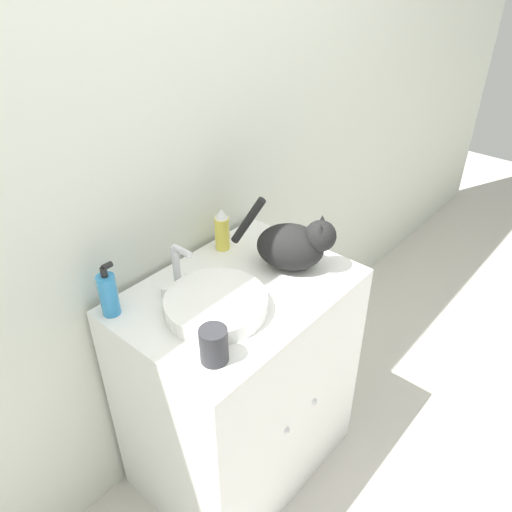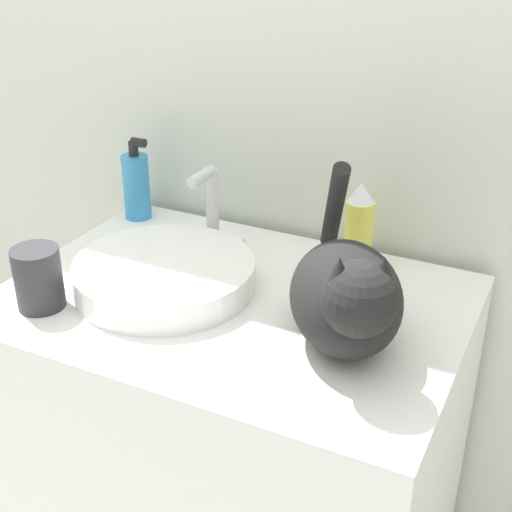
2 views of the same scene
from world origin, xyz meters
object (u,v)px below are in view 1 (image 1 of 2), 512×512
(spray_bottle, at_px, (222,230))
(soap_bottle, at_px, (108,294))
(cup, at_px, (214,345))
(cat, at_px, (295,244))

(spray_bottle, bearing_deg, soap_bottle, -179.97)
(spray_bottle, xyz_separation_m, cup, (-0.42, -0.37, -0.02))
(cup, bearing_deg, spray_bottle, 41.79)
(cat, bearing_deg, soap_bottle, -144.24)
(cat, height_order, cup, cat)
(cat, distance_m, soap_bottle, 0.62)
(spray_bottle, bearing_deg, cat, -74.74)
(cat, height_order, spray_bottle, cat)
(cat, relative_size, spray_bottle, 2.15)
(cat, xyz_separation_m, cup, (-0.49, -0.11, -0.04))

